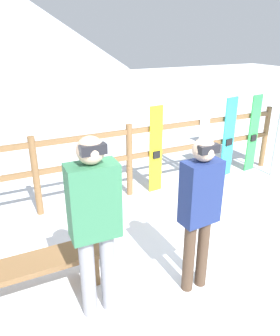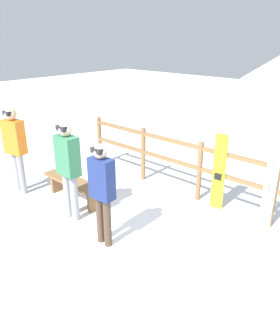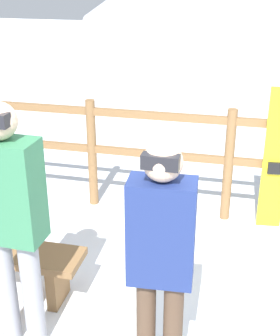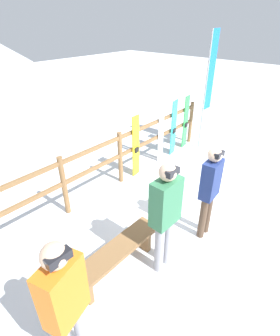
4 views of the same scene
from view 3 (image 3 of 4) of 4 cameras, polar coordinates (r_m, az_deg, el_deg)
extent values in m
plane|color=white|center=(3.67, 8.12, -19.67)|extent=(40.00, 40.00, 0.00)
cylinder|color=brown|center=(5.13, -5.86, 1.74)|extent=(0.10, 0.10, 1.21)
cylinder|color=brown|center=(4.88, 10.72, 0.23)|extent=(0.10, 0.10, 1.21)
cube|color=brown|center=(4.85, 10.77, 0.88)|extent=(5.88, 0.05, 0.08)
cube|color=brown|center=(4.71, 11.16, 5.64)|extent=(5.88, 0.05, 0.08)
cube|color=brown|center=(3.88, -10.00, -13.49)|extent=(0.08, 0.29, 0.37)
cylinder|color=#4C3828|center=(3.09, 0.73, -19.12)|extent=(0.12, 0.12, 0.80)
cylinder|color=#4C3828|center=(3.07, 4.00, -19.58)|extent=(0.12, 0.12, 0.80)
cube|color=navy|center=(2.64, 2.62, -7.82)|extent=(0.39, 0.23, 0.64)
sphere|color=#D8B293|center=(2.45, 2.80, 0.75)|extent=(0.22, 0.22, 0.22)
cube|color=black|center=(2.38, 2.52, 0.77)|extent=(0.20, 0.08, 0.08)
cylinder|color=gray|center=(3.48, -15.95, -13.99)|extent=(0.14, 0.14, 0.86)
cylinder|color=gray|center=(3.40, -12.97, -14.64)|extent=(0.14, 0.14, 0.86)
cube|color=#33724C|center=(3.04, -15.93, -2.70)|extent=(0.44, 0.25, 0.68)
cube|color=yellow|center=(4.78, 16.18, 0.89)|extent=(0.24, 0.05, 1.47)
cube|color=black|center=(4.79, 16.10, -0.04)|extent=(0.13, 0.04, 0.12)
camera|label=1|loc=(2.13, -78.48, 5.78)|focal=35.00mm
camera|label=2|loc=(3.10, 117.89, 0.46)|focal=35.00mm
camera|label=4|loc=(3.89, -70.85, 21.24)|focal=28.00mm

